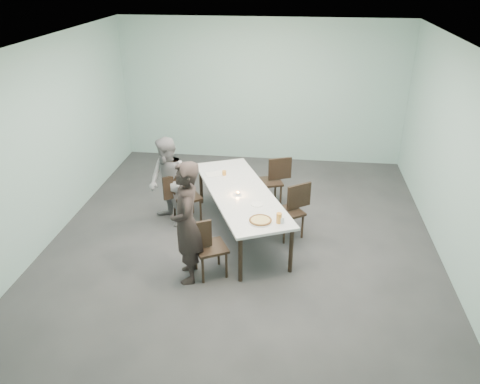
# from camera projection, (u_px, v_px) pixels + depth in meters

# --- Properties ---
(ground) EXTENTS (7.00, 7.00, 0.00)m
(ground) POSITION_uv_depth(u_px,v_px,m) (242.00, 241.00, 7.42)
(ground) COLOR #333335
(ground) RESTS_ON ground
(room_shell) EXTENTS (6.02, 7.02, 3.01)m
(room_shell) POSITION_uv_depth(u_px,v_px,m) (242.00, 117.00, 6.52)
(room_shell) COLOR #9EC7C1
(room_shell) RESTS_ON ground
(table) EXTENTS (1.88, 2.74, 0.75)m
(table) POSITION_uv_depth(u_px,v_px,m) (240.00, 195.00, 7.33)
(table) COLOR white
(table) RESTS_ON ground
(chair_near_left) EXTENTS (0.65, 0.57, 0.87)m
(chair_near_left) POSITION_uv_depth(u_px,v_px,m) (205.00, 244.00, 6.40)
(chair_near_left) COLOR black
(chair_near_left) RESTS_ON ground
(chair_far_left) EXTENTS (0.63, 0.59, 0.87)m
(chair_far_left) POSITION_uv_depth(u_px,v_px,m) (182.00, 194.00, 7.77)
(chair_far_left) COLOR black
(chair_far_left) RESTS_ON ground
(chair_near_right) EXTENTS (0.63, 0.58, 0.87)m
(chair_near_right) POSITION_uv_depth(u_px,v_px,m) (293.00, 207.00, 7.37)
(chair_near_right) COLOR black
(chair_near_right) RESTS_ON ground
(chair_far_right) EXTENTS (0.65, 0.54, 0.87)m
(chair_far_right) POSITION_uv_depth(u_px,v_px,m) (274.00, 178.00, 8.36)
(chair_far_right) COLOR black
(chair_far_right) RESTS_ON ground
(diner_near) EXTENTS (0.56, 0.71, 1.74)m
(diner_near) POSITION_uv_depth(u_px,v_px,m) (186.00, 223.00, 6.19)
(diner_near) COLOR black
(diner_near) RESTS_ON ground
(diner_far) EXTENTS (0.92, 0.91, 1.49)m
(diner_far) POSITION_uv_depth(u_px,v_px,m) (168.00, 182.00, 7.61)
(diner_far) COLOR gray
(diner_far) RESTS_ON ground
(pizza) EXTENTS (0.34, 0.34, 0.04)m
(pizza) POSITION_uv_depth(u_px,v_px,m) (260.00, 220.00, 6.46)
(pizza) COLOR white
(pizza) RESTS_ON table
(side_plate) EXTENTS (0.18, 0.18, 0.01)m
(side_plate) POSITION_uv_depth(u_px,v_px,m) (257.00, 204.00, 6.91)
(side_plate) COLOR white
(side_plate) RESTS_ON table
(beer_glass) EXTENTS (0.08, 0.08, 0.15)m
(beer_glass) POSITION_uv_depth(u_px,v_px,m) (279.00, 218.00, 6.40)
(beer_glass) COLOR orange
(beer_glass) RESTS_ON table
(water_tumbler) EXTENTS (0.08, 0.08, 0.09)m
(water_tumbler) POSITION_uv_depth(u_px,v_px,m) (281.00, 220.00, 6.42)
(water_tumbler) COLOR silver
(water_tumbler) RESTS_ON table
(tealight) EXTENTS (0.06, 0.06, 0.05)m
(tealight) POSITION_uv_depth(u_px,v_px,m) (238.00, 194.00, 7.19)
(tealight) COLOR silver
(tealight) RESTS_ON table
(amber_tumbler) EXTENTS (0.07, 0.07, 0.08)m
(amber_tumbler) POSITION_uv_depth(u_px,v_px,m) (224.00, 173.00, 7.84)
(amber_tumbler) COLOR orange
(amber_tumbler) RESTS_ON table
(menu) EXTENTS (0.36, 0.32, 0.01)m
(menu) POSITION_uv_depth(u_px,v_px,m) (215.00, 174.00, 7.90)
(menu) COLOR silver
(menu) RESTS_ON table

